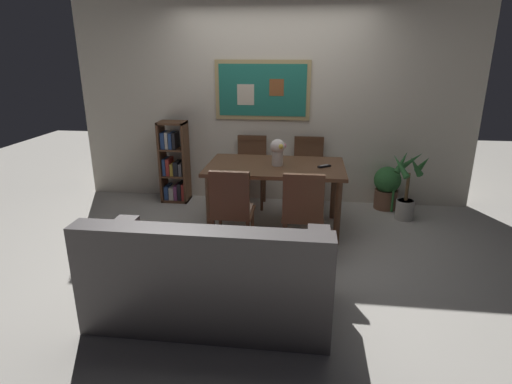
{
  "coord_description": "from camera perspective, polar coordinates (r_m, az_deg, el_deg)",
  "views": [
    {
      "loc": [
        0.47,
        -4.09,
        1.96
      ],
      "look_at": [
        -0.01,
        -0.24,
        0.65
      ],
      "focal_mm": 29.29,
      "sensor_mm": 36.0,
      "label": 1
    }
  ],
  "objects": [
    {
      "name": "wall_back_with_painting",
      "position": [
        5.59,
        2.27,
        11.92
      ],
      "size": [
        5.2,
        0.14,
        2.6
      ],
      "color": "beige",
      "rests_on": "ground_plane"
    },
    {
      "name": "leather_couch",
      "position": [
        3.26,
        -6.23,
        -11.84
      ],
      "size": [
        1.8,
        0.84,
        0.84
      ],
      "color": "#514C4C",
      "rests_on": "ground_plane"
    },
    {
      "name": "dining_table",
      "position": [
        4.7,
        2.67,
        2.58
      ],
      "size": [
        1.53,
        0.92,
        0.75
      ],
      "color": "brown",
      "rests_on": "ground_plane"
    },
    {
      "name": "dining_chair_near_right",
      "position": [
        4.0,
        6.42,
        -2.31
      ],
      "size": [
        0.4,
        0.41,
        0.91
      ],
      "color": "brown",
      "rests_on": "ground_plane"
    },
    {
      "name": "ground_plane",
      "position": [
        4.56,
        0.52,
        -6.79
      ],
      "size": [
        12.0,
        12.0,
        0.0
      ],
      "primitive_type": "plane",
      "color": "#B7B2A8"
    },
    {
      "name": "potted_ivy",
      "position": [
        5.66,
        17.43,
        0.69
      ],
      "size": [
        0.34,
        0.34,
        0.56
      ],
      "color": "brown",
      "rests_on": "ground_plane"
    },
    {
      "name": "tv_remote",
      "position": [
        4.64,
        9.3,
        3.5
      ],
      "size": [
        0.15,
        0.13,
        0.02
      ],
      "color": "black",
      "rests_on": "dining_table"
    },
    {
      "name": "dining_chair_near_left",
      "position": [
        4.06,
        -3.36,
        -1.88
      ],
      "size": [
        0.4,
        0.41,
        0.91
      ],
      "color": "brown",
      "rests_on": "ground_plane"
    },
    {
      "name": "potted_palm",
      "position": [
        5.34,
        19.95,
        0.39
      ],
      "size": [
        0.46,
        0.44,
        0.84
      ],
      "color": "#B2ADA3",
      "rests_on": "ground_plane"
    },
    {
      "name": "dining_chair_far_right",
      "position": [
        5.48,
        7.12,
        3.46
      ],
      "size": [
        0.4,
        0.41,
        0.91
      ],
      "color": "brown",
      "rests_on": "ground_plane"
    },
    {
      "name": "bookshelf",
      "position": [
        5.75,
        -11.09,
        3.5
      ],
      "size": [
        0.36,
        0.28,
        1.09
      ],
      "color": "brown",
      "rests_on": "ground_plane"
    },
    {
      "name": "flower_vase",
      "position": [
        4.62,
        3.0,
        5.7
      ],
      "size": [
        0.17,
        0.17,
        0.3
      ],
      "color": "beige",
      "rests_on": "dining_table"
    },
    {
      "name": "dining_chair_far_left",
      "position": [
        5.51,
        -0.67,
        3.71
      ],
      "size": [
        0.4,
        0.41,
        0.91
      ],
      "color": "brown",
      "rests_on": "ground_plane"
    }
  ]
}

